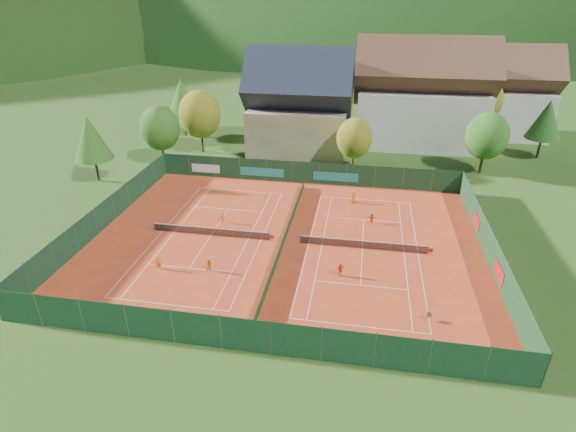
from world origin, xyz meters
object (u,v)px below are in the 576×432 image
Objects in this scene: hotel_block_b at (499,97)px; ball_hopper at (429,315)px; hotel_block_a at (421,100)px; player_right_far_b at (372,218)px; player_left_far at (222,217)px; player_left_near at (158,262)px; player_left_mid at (209,265)px; player_right_near at (340,270)px; player_right_far_a at (353,197)px; chalet at (299,109)px.

ball_hopper is at bearing -106.98° from hotel_block_b.
player_right_far_b is (-7.16, -30.29, -6.76)m from hotel_block_a.
player_left_far is at bearing -132.59° from hotel_block_b.
player_left_near reaches higher than player_right_far_b.
player_right_near is at bearing -0.82° from player_left_mid.
player_right_far_a is at bearing 72.32° from player_right_near.
hotel_block_a is at bearing -118.91° from player_left_far.
player_left_far is at bearing -99.77° from chalet.
player_left_near is 1.04× the size of player_right_near.
player_right_far_a is 1.27× the size of player_right_far_b.
player_left_near reaches higher than player_left_far.
chalet reaches higher than player_right_far_a.
player_right_near is 11.30m from player_right_far_b.
player_right_near is 0.87× the size of player_right_far_a.
player_right_near is (16.82, 1.71, -0.03)m from player_left_near.
player_left_mid is at bearing 38.01° from player_right_far_b.
player_right_far_b is at bearing -118.93° from hotel_block_b.
player_left_far is (3.10, 10.01, -0.03)m from player_left_near.
hotel_block_a is at bearing 55.81° from player_left_mid.
player_right_far_b is (19.58, 12.67, -0.09)m from player_left_near.
hotel_block_a reaches higher than chalet.
ball_hopper is 0.56× the size of player_left_near.
hotel_block_a is 42.95m from player_right_near.
hotel_block_a reaches higher than player_left_near.
ball_hopper is (-16.57, -54.27, -6.06)m from hotel_block_b.
ball_hopper is at bearing -67.81° from chalet.
ball_hopper is 0.58× the size of player_right_near.
player_left_far is (-1.70, 9.58, 0.04)m from player_left_mid.
player_right_far_a is at bearing -110.53° from hotel_block_a.
ball_hopper is at bearing -93.18° from hotel_block_a.
hotel_block_b is at bearing 22.99° from chalet.
hotel_block_b is 55.94m from player_left_far.
chalet is 19.94m from hotel_block_a.
player_left_mid reaches higher than ball_hopper.
player_right_far_a is at bearing -125.23° from hotel_block_b.
player_right_far_b is (11.84, -24.29, -6.00)m from chalet.
ball_hopper is (16.43, -40.27, -6.07)m from chalet.
hotel_block_a reaches higher than player_right_far_a.
player_left_far is at bearing 7.55° from player_right_far_b.
player_left_mid is (-19.37, 3.73, 0.09)m from ball_hopper.
hotel_block_a reaches higher than player_right_near.
player_left_near is 0.90× the size of player_right_far_a.
player_left_near is at bearing 79.56° from player_left_far.
hotel_block_b is at bearing -120.55° from player_right_far_b.
hotel_block_b is 21.60× the size of ball_hopper.
chalet is at bearing -78.37° from player_right_far_a.
player_left_near is 1.05× the size of player_left_far.
player_left_far is (-37.64, -40.95, -5.94)m from hotel_block_b.
hotel_block_a is 13.69× the size of player_right_far_a.
player_left_near is 1.11× the size of player_left_mid.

